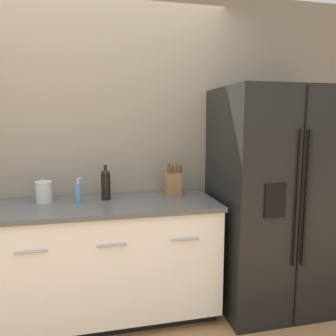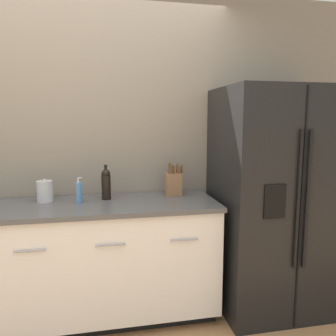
{
  "view_description": "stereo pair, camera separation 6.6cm",
  "coord_description": "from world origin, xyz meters",
  "px_view_note": "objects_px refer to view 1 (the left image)",
  "views": [
    {
      "loc": [
        0.14,
        -1.64,
        1.54
      ],
      "look_at": [
        0.69,
        0.8,
        1.18
      ],
      "focal_mm": 35.0,
      "sensor_mm": 36.0,
      "label": 1
    },
    {
      "loc": [
        0.2,
        -1.65,
        1.54
      ],
      "look_at": [
        0.69,
        0.8,
        1.18
      ],
      "focal_mm": 35.0,
      "sensor_mm": 36.0,
      "label": 2
    }
  ],
  "objects_px": {
    "steel_canister": "(44,192)",
    "wine_bottle": "(106,184)",
    "refrigerator": "(273,199)",
    "knife_block": "(173,183)",
    "soap_dispenser": "(78,193)"
  },
  "relations": [
    {
      "from": "wine_bottle",
      "to": "steel_canister",
      "type": "distance_m",
      "value": 0.46
    },
    {
      "from": "soap_dispenser",
      "to": "steel_canister",
      "type": "xyz_separation_m",
      "value": [
        -0.26,
        0.09,
        0.0
      ]
    },
    {
      "from": "knife_block",
      "to": "soap_dispenser",
      "type": "xyz_separation_m",
      "value": [
        -0.75,
        -0.11,
        -0.02
      ]
    },
    {
      "from": "refrigerator",
      "to": "wine_bottle",
      "type": "distance_m",
      "value": 1.36
    },
    {
      "from": "refrigerator",
      "to": "steel_canister",
      "type": "height_order",
      "value": "refrigerator"
    },
    {
      "from": "refrigerator",
      "to": "soap_dispenser",
      "type": "bearing_deg",
      "value": 176.69
    },
    {
      "from": "wine_bottle",
      "to": "refrigerator",
      "type": "bearing_deg",
      "value": -7.21
    },
    {
      "from": "steel_canister",
      "to": "refrigerator",
      "type": "bearing_deg",
      "value": -5.81
    },
    {
      "from": "refrigerator",
      "to": "wine_bottle",
      "type": "bearing_deg",
      "value": 172.79
    },
    {
      "from": "steel_canister",
      "to": "wine_bottle",
      "type": "bearing_deg",
      "value": -1.68
    },
    {
      "from": "knife_block",
      "to": "steel_canister",
      "type": "xyz_separation_m",
      "value": [
        -1.0,
        -0.02,
        -0.02
      ]
    },
    {
      "from": "refrigerator",
      "to": "knife_block",
      "type": "bearing_deg",
      "value": 165.75
    },
    {
      "from": "steel_canister",
      "to": "soap_dispenser",
      "type": "bearing_deg",
      "value": -20.19
    },
    {
      "from": "knife_block",
      "to": "steel_canister",
      "type": "relative_size",
      "value": 1.57
    },
    {
      "from": "knife_block",
      "to": "refrigerator",
      "type": "bearing_deg",
      "value": -14.25
    }
  ]
}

